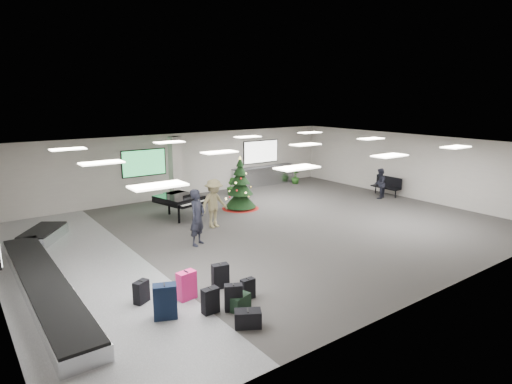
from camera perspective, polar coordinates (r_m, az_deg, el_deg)
ground at (r=16.60m, az=1.24°, el=-4.94°), size 18.00×18.00×0.00m
room_envelope at (r=16.36m, az=-1.21°, el=3.20°), size 18.02×14.02×3.21m
baggage_carousel at (r=13.48m, az=-26.43°, el=-9.65°), size 2.28×9.71×0.43m
service_counter at (r=24.55m, az=1.08°, el=2.19°), size 4.05×0.65×1.08m
suitcase_0 at (r=10.47m, az=-6.11°, el=-14.21°), size 0.41×0.24×0.64m
suitcase_1 at (r=10.53m, az=-3.03°, el=-13.87°), size 0.48×0.39×0.68m
pink_suitcase at (r=11.16m, az=-9.24°, el=-12.20°), size 0.50×0.33×0.76m
suitcase_3 at (r=11.68m, az=-4.79°, el=-11.08°), size 0.48×0.33×0.68m
navy_suitcase at (r=10.36m, az=-12.03°, el=-14.09°), size 0.62×0.50×0.85m
green_duffel at (r=10.62m, az=-2.15°, el=-14.49°), size 0.60×0.43×0.38m
suitcase_7 at (r=11.11m, az=-1.10°, el=-12.74°), size 0.36×0.19×0.54m
suitcase_8 at (r=11.25m, az=-15.04°, el=-12.74°), size 0.45×0.38×0.59m
black_duffel at (r=9.92m, az=-1.09°, el=-16.52°), size 0.68×0.58×0.41m
christmas_tree at (r=19.39m, az=-2.11°, el=0.19°), size 1.70×1.70×2.43m
grand_piano at (r=18.22m, az=-10.13°, el=-0.98°), size 1.86×2.20×1.10m
bench at (r=23.00m, az=17.08°, el=0.92°), size 0.53×1.55×0.98m
traveler_a at (r=14.75m, az=-7.83°, el=-3.37°), size 0.85×0.77×1.96m
traveler_b at (r=16.63m, az=-5.61°, el=-1.54°), size 1.34×0.90×1.92m
traveler_bench at (r=22.20m, az=16.17°, el=1.10°), size 0.90×0.81×1.51m
potted_plant_left at (r=22.21m, az=-3.42°, el=0.78°), size 0.59×0.62×0.89m
potted_plant_right at (r=25.07m, az=5.28°, el=2.06°), size 0.61×0.61×0.84m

